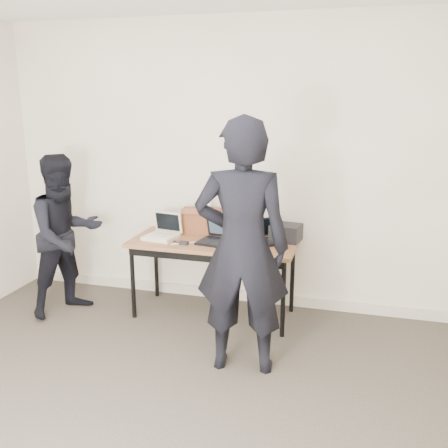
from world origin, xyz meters
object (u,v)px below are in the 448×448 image
at_px(leather_satchel, 202,220).
at_px(equipment_box, 286,233).
at_px(laptop_beige, 163,233).
at_px(laptop_right, 267,237).
at_px(person_observer, 66,235).
at_px(person_typist, 242,248).
at_px(desk, 213,247).
at_px(laptop_center, 218,236).

distance_m(leather_satchel, equipment_box, 0.81).
bearing_deg(laptop_beige, laptop_right, 18.31).
xyz_separation_m(laptop_beige, equipment_box, (1.11, 0.22, 0.03)).
distance_m(laptop_beige, person_observer, 0.89).
xyz_separation_m(laptop_right, person_observer, (-1.81, -0.37, -0.02)).
bearing_deg(leather_satchel, person_typist, -66.90).
bearing_deg(laptop_beige, desk, 13.24).
distance_m(desk, laptop_center, 0.13).
relative_size(desk, person_observer, 1.01).
height_order(desk, person_observer, person_observer).
bearing_deg(laptop_center, equipment_box, 28.98).
bearing_deg(leather_satchel, laptop_beige, -147.68).
height_order(laptop_beige, person_typist, person_typist).
bearing_deg(leather_satchel, laptop_center, -54.42).
height_order(laptop_center, laptop_right, laptop_center).
relative_size(person_typist, person_observer, 1.26).
bearing_deg(person_typist, laptop_right, -98.97).
relative_size(laptop_right, person_typist, 0.21).
distance_m(desk, person_observer, 1.37).
relative_size(desk, laptop_beige, 4.60).
xyz_separation_m(desk, laptop_beige, (-0.48, -0.03, 0.11)).
xyz_separation_m(leather_satchel, person_observer, (-1.16, -0.49, -0.10)).
bearing_deg(person_observer, laptop_beige, -45.20).
relative_size(equipment_box, person_observer, 0.18).
distance_m(desk, laptop_beige, 0.49).
xyz_separation_m(laptop_right, person_typist, (-0.02, -0.93, 0.17)).
bearing_deg(desk, person_typist, -60.05).
height_order(laptop_center, person_observer, person_observer).
height_order(desk, equipment_box, equipment_box).
bearing_deg(person_observer, person_typist, -77.50).
relative_size(desk, leather_satchel, 3.95).
distance_m(laptop_beige, laptop_right, 0.96).
distance_m(equipment_box, person_typist, 1.03).
relative_size(laptop_beige, person_typist, 0.17).
bearing_deg(person_typist, leather_satchel, -66.60).
xyz_separation_m(leather_satchel, equipment_box, (0.81, -0.04, -0.05)).
distance_m(laptop_beige, laptop_center, 0.53).
height_order(equipment_box, person_observer, person_observer).
bearing_deg(person_observer, laptop_right, -48.69).
distance_m(laptop_center, equipment_box, 0.61).
height_order(laptop_right, leather_satchel, leather_satchel).
xyz_separation_m(desk, laptop_center, (0.05, -0.01, 0.11)).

